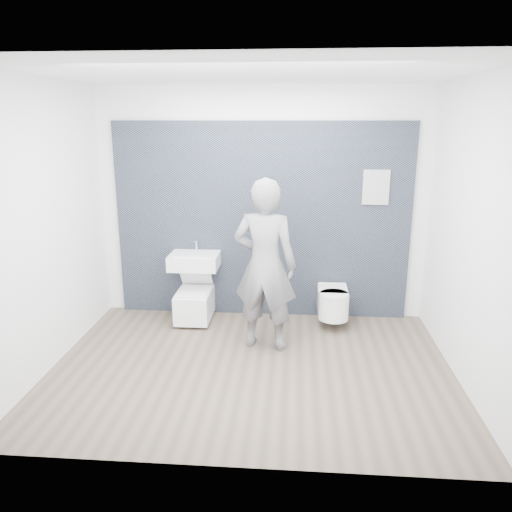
# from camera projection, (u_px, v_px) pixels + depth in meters

# --- Properties ---
(ground) EXTENTS (4.00, 4.00, 0.00)m
(ground) POSITION_uv_depth(u_px,v_px,m) (251.00, 367.00, 5.03)
(ground) COLOR brown
(ground) RESTS_ON ground
(room_shell) EXTENTS (4.00, 4.00, 4.00)m
(room_shell) POSITION_uv_depth(u_px,v_px,m) (251.00, 196.00, 4.56)
(room_shell) COLOR silver
(room_shell) RESTS_ON ground
(tile_wall) EXTENTS (3.60, 0.06, 2.40)m
(tile_wall) POSITION_uv_depth(u_px,v_px,m) (261.00, 313.00, 6.44)
(tile_wall) COLOR black
(tile_wall) RESTS_ON ground
(washbasin) EXTENTS (0.59, 0.44, 0.44)m
(washbasin) POSITION_uv_depth(u_px,v_px,m) (194.00, 261.00, 6.06)
(washbasin) COLOR white
(washbasin) RESTS_ON ground
(toilet_square) EXTENTS (0.41, 0.59, 0.71)m
(toilet_square) POSITION_uv_depth(u_px,v_px,m) (195.00, 303.00, 6.13)
(toilet_square) COLOR white
(toilet_square) RESTS_ON ground
(toilet_rounded) EXTENTS (0.35, 0.60, 0.33)m
(toilet_rounded) POSITION_uv_depth(u_px,v_px,m) (333.00, 302.00, 5.97)
(toilet_rounded) COLOR white
(toilet_rounded) RESTS_ON ground
(info_placard) EXTENTS (0.31, 0.03, 0.41)m
(info_placard) POSITION_uv_depth(u_px,v_px,m) (368.00, 317.00, 6.29)
(info_placard) COLOR silver
(info_placard) RESTS_ON ground
(visitor) EXTENTS (0.74, 0.56, 1.85)m
(visitor) POSITION_uv_depth(u_px,v_px,m) (265.00, 265.00, 5.26)
(visitor) COLOR gray
(visitor) RESTS_ON ground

